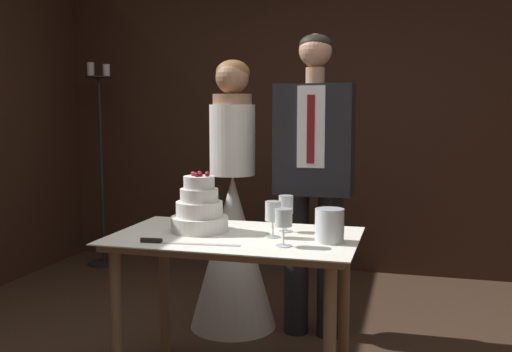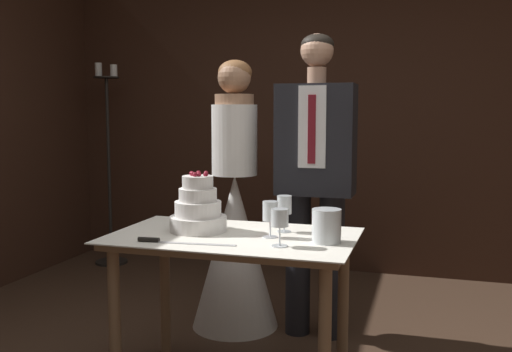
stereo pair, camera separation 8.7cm
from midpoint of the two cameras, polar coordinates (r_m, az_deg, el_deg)
wall_back at (r=4.91m, az=6.83°, el=6.48°), size 4.70×0.12×2.71m
cake_table at (r=2.78m, az=-1.39°, el=-8.07°), size 1.17×0.72×0.76m
tiered_cake at (r=2.84m, az=-4.94°, el=-3.39°), size 0.28×0.28×0.30m
cake_knife at (r=2.62m, az=-7.87°, el=-6.48°), size 0.46×0.07×0.02m
wine_glass_near at (r=2.81m, az=3.74°, el=-3.01°), size 0.07×0.07×0.18m
wine_glass_middle at (r=2.51m, az=3.40°, el=-4.32°), size 0.08×0.08×0.17m
wine_glass_far at (r=2.68m, az=2.38°, el=-3.72°), size 0.07×0.07×0.17m
hurricane_candle at (r=2.61m, az=8.02°, el=-5.04°), size 0.13×0.13×0.15m
bride at (r=3.57m, az=-1.42°, el=-5.52°), size 0.54×0.54×1.66m
groom at (r=3.38m, az=6.72°, el=0.49°), size 0.45×0.25×1.80m
candle_stand at (r=5.18m, az=-14.02°, el=0.19°), size 0.28×0.28×1.77m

